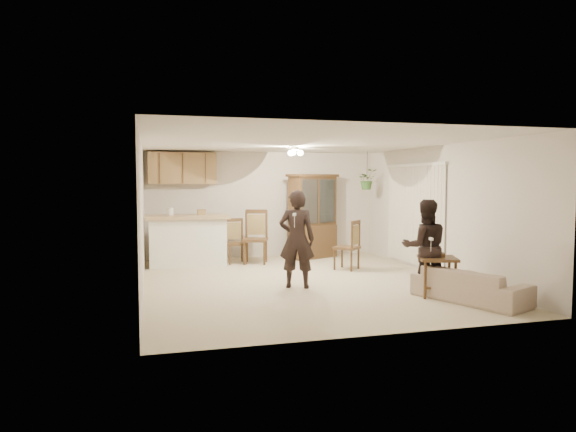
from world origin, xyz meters
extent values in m
plane|color=beige|center=(0.00, 0.00, 0.00)|extent=(6.50, 6.50, 0.00)
cube|color=silver|center=(0.00, 0.00, 2.50)|extent=(5.50, 6.50, 0.02)
cube|color=beige|center=(0.00, 3.25, 1.25)|extent=(5.50, 0.02, 2.50)
cube|color=beige|center=(0.00, -3.25, 1.25)|extent=(5.50, 0.02, 2.50)
cube|color=beige|center=(-2.75, 0.00, 1.25)|extent=(0.02, 6.50, 2.50)
cube|color=beige|center=(2.75, 0.00, 1.25)|extent=(0.02, 6.50, 2.50)
cube|color=white|center=(-1.85, 2.35, 0.50)|extent=(1.60, 0.55, 1.00)
cube|color=tan|center=(-1.85, 2.35, 1.05)|extent=(1.75, 0.70, 0.08)
cube|color=olive|center=(-1.90, 3.07, 2.10)|extent=(1.50, 0.34, 0.70)
imported|color=#275020|center=(2.30, 2.40, 1.85)|extent=(0.43, 0.37, 0.48)
cylinder|color=black|center=(2.30, 2.40, 2.17)|extent=(0.01, 0.01, 0.65)
imported|color=beige|center=(2.02, -2.06, 0.37)|extent=(1.39, 2.01, 0.73)
imported|color=black|center=(-0.22, -0.40, 0.90)|extent=(0.77, 0.64, 1.80)
imported|color=black|center=(1.62, -1.43, 0.68)|extent=(0.77, 0.68, 1.35)
cube|color=#3C2815|center=(1.08, 2.75, 0.38)|extent=(1.24, 0.88, 0.77)
cube|color=#3C2815|center=(1.08, 2.75, 1.35)|extent=(1.22, 0.83, 1.15)
cube|color=#ADB9BD|center=(1.08, 2.75, 1.35)|extent=(0.93, 0.41, 1.01)
cube|color=#3C2815|center=(1.08, 2.75, 1.94)|extent=(1.34, 0.94, 0.06)
cube|color=#3C2815|center=(1.75, -1.60, 0.60)|extent=(0.73, 0.73, 0.05)
cube|color=#3C2815|center=(1.75, -1.60, 0.17)|extent=(0.61, 0.61, 0.03)
cube|color=#3C2815|center=(1.75, -1.60, 0.66)|extent=(0.24, 0.20, 0.07)
cube|color=#3C2815|center=(-0.80, 2.43, 0.44)|extent=(0.46, 0.46, 0.05)
cube|color=olive|center=(-0.80, 2.43, 0.70)|extent=(0.32, 0.06, 0.38)
cube|color=#3C2815|center=(-0.80, 2.43, 0.95)|extent=(0.40, 0.06, 0.08)
cube|color=#3C2815|center=(-0.39, 2.30, 0.52)|extent=(0.65, 0.65, 0.06)
cube|color=olive|center=(-0.39, 2.30, 0.84)|extent=(0.38, 0.16, 0.45)
cube|color=#3C2815|center=(-0.39, 2.30, 1.13)|extent=(0.47, 0.19, 0.09)
cube|color=#3C2815|center=(1.27, 1.05, 0.45)|extent=(0.64, 0.64, 0.05)
cube|color=olive|center=(1.27, 1.05, 0.72)|extent=(0.26, 0.26, 0.39)
cube|color=#3C2815|center=(1.27, 1.05, 0.98)|extent=(0.32, 0.32, 0.08)
cube|color=white|center=(-0.36, -0.76, 1.28)|extent=(0.09, 0.15, 0.04)
cube|color=white|center=(1.52, -1.77, 0.94)|extent=(0.08, 0.14, 0.04)
camera|label=1|loc=(-2.63, -8.72, 1.83)|focal=32.00mm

